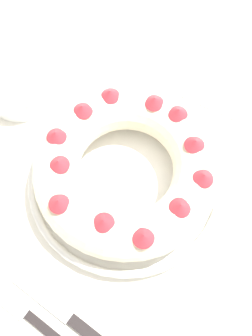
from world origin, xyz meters
The scene contains 8 objects.
ground_plane centered at (0.00, 0.00, 0.00)m, with size 8.00×8.00×0.00m, color gray.
dining_table centered at (0.00, 0.00, 0.68)m, with size 1.41×1.28×0.75m.
serving_dish centered at (0.01, 0.01, 0.76)m, with size 0.30×0.30×0.03m.
bundt_cake centered at (0.01, 0.01, 0.81)m, with size 0.27×0.27×0.08m.
fork centered at (-0.23, -0.02, 0.75)m, with size 0.02×0.21×0.01m.
cake_knife centered at (-0.20, -0.05, 0.75)m, with size 0.02×0.19×0.01m.
side_bowl centered at (0.04, 0.26, 0.77)m, with size 0.12×0.12×0.05m, color white.
napkin centered at (0.28, -0.02, 0.75)m, with size 0.15×0.11×0.00m, color white.
Camera 1 is at (-0.17, -0.12, 1.33)m, focal length 42.00 mm.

